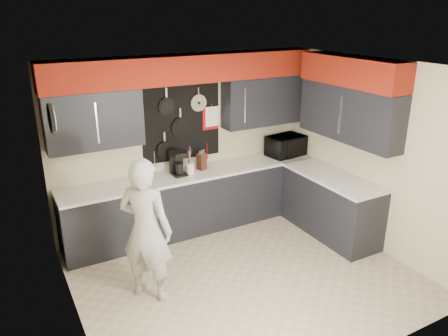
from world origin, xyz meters
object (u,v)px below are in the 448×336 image
microwave (286,146)px  coffee_maker (178,162)px  person (146,230)px  knife_block (202,162)px  utensil_crock (190,168)px

microwave → coffee_maker: bearing=170.4°
microwave → person: (-2.82, -1.23, -0.23)m
microwave → knife_block: (-1.49, 0.07, -0.04)m
knife_block → utensil_crock: bearing=-178.5°
microwave → utensil_crock: 1.71m
knife_block → person: bearing=-152.7°
utensil_crock → coffee_maker: coffee_maker is taller
microwave → coffee_maker: size_ratio=1.68×
person → knife_block: bearing=-89.3°
microwave → knife_block: microwave is taller
person → utensil_crock: bearing=-85.8°
coffee_maker → knife_block: bearing=1.7°
microwave → utensil_crock: (-1.71, -0.01, -0.09)m
utensil_crock → coffee_maker: bearing=163.8°
knife_block → coffee_maker: size_ratio=0.70×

